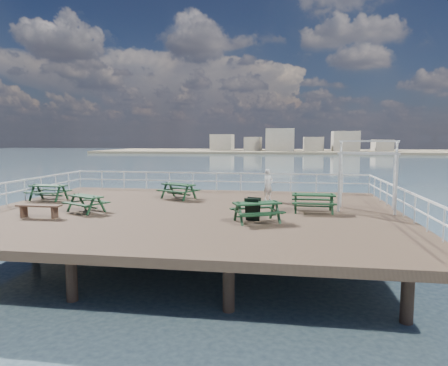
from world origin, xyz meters
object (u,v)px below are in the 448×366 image
Objects in this scene: picnic_table_b at (178,188)px; person at (268,185)px; picnic_table_d at (86,200)px; flat_bench_near at (39,208)px; picnic_table_e at (257,208)px; trellis_arbor at (367,180)px; picnic_table_c at (313,199)px; picnic_table_a at (48,189)px.

person reaches higher than picnic_table_b.
picnic_table_d is 1.91m from flat_bench_near.
picnic_table_b is 1.04× the size of picnic_table_e.
flat_bench_near is (-8.59, -0.46, -0.16)m from picnic_table_e.
trellis_arbor is at bearing 15.34° from flat_bench_near.
trellis_arbor is (13.12, 3.59, 0.97)m from flat_bench_near.
picnic_table_c is 1.01× the size of flat_bench_near.
picnic_table_a is 1.06× the size of flat_bench_near.
picnic_table_a is 4.82m from flat_bench_near.
picnic_table_e reaches higher than picnic_table_d.
flat_bench_near is (-4.13, -5.73, -0.18)m from picnic_table_b.
picnic_table_a is 11.51m from picnic_table_e.
flat_bench_near is (2.28, -4.24, -0.17)m from picnic_table_a.
flat_bench_near is 13.63m from trellis_arbor.
picnic_table_c is at bearing 23.86° from picnic_table_e.
picnic_table_a is at bearing 137.15° from picnic_table_e.
person is at bearing 12.11° from picnic_table_a.
picnic_table_d is (-2.89, -4.28, -0.05)m from picnic_table_b.
picnic_table_c is at bearing 15.01° from flat_bench_near.
flat_bench_near is 0.58× the size of trellis_arbor.
picnic_table_b reaches higher than picnic_table_a.
trellis_arbor is at bearing 10.99° from picnic_table_e.
picnic_table_e is 5.34m from person.
picnic_table_c is at bearing 35.44° from picnic_table_d.
trellis_arbor reaches higher than person.
picnic_table_d is at bearing 148.65° from picnic_table_e.
person is at bearing 27.43° from picnic_table_b.
picnic_table_b reaches higher than picnic_table_e.
picnic_table_c is at bearing -1.72° from picnic_table_a.
picnic_table_b is at bearing 157.06° from picnic_table_c.
picnic_table_d is 0.67× the size of trellis_arbor.
picnic_table_a is 4.49m from picnic_table_d.
picnic_table_a is at bearing -171.44° from trellis_arbor.
picnic_table_d is at bearing 165.75° from person.
trellis_arbor is (2.30, 0.70, 0.79)m from picnic_table_c.
person is (-4.34, 2.20, -0.56)m from trellis_arbor.
picnic_table_e is at bearing -15.02° from picnic_table_a.
trellis_arbor is at bearing 13.37° from picnic_table_b.
picnic_table_a is 0.92× the size of picnic_table_d.
picnic_table_a is 1.19× the size of person.
picnic_table_c is at bearing -152.16° from trellis_arbor.
picnic_table_d is (-9.59, -1.44, -0.05)m from picnic_table_c.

